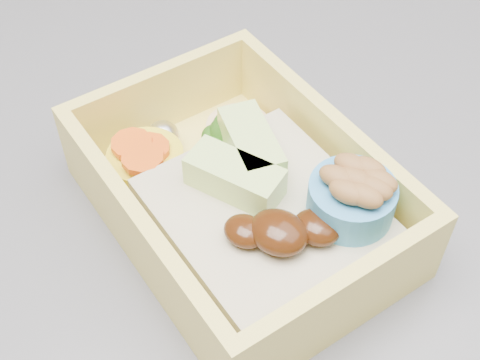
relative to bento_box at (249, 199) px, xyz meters
The scene contains 1 object.
bento_box is the anchor object (origin of this frame).
Camera 1 is at (0.11, -0.26, 1.25)m, focal length 50.00 mm.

